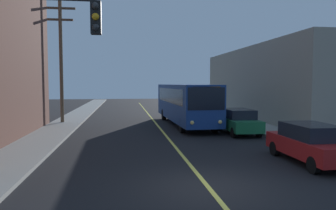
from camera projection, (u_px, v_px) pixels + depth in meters
The scene contains 11 objects.
ground_plane at pixel (208, 187), 10.08m from camera, with size 120.00×120.00×0.00m, color black.
sidewalk_left at pixel (46, 138), 18.96m from camera, with size 2.50×90.00×0.15m, color gray.
sidewalk_right at pixel (275, 132), 20.96m from camera, with size 2.50×90.00×0.15m, color gray.
lane_stripe_center at pixel (158, 126), 24.90m from camera, with size 0.16×60.00×0.01m, color #D8CC4C.
building_right_warehouse at pixel (301, 83), 30.99m from camera, with size 12.00×22.69×6.62m.
city_bus at pixel (185, 102), 25.40m from camera, with size 2.93×12.22×3.20m.
parked_car_red at pixel (310, 143), 13.12m from camera, with size 1.83×4.41×1.62m.
parked_car_green at pixel (238, 121), 20.80m from camera, with size 1.90×4.44×1.62m.
utility_pole_mid at pixel (61, 56), 25.58m from camera, with size 2.40×0.28×9.72m.
traffic_signal_left_corner at pixel (30, 49), 9.63m from camera, with size 3.75×0.48×6.00m.
fire_hydrant at pixel (320, 139), 15.55m from camera, with size 0.44×0.26×0.84m.
Camera 1 is at (-2.63, -9.61, 3.27)m, focal length 34.12 mm.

